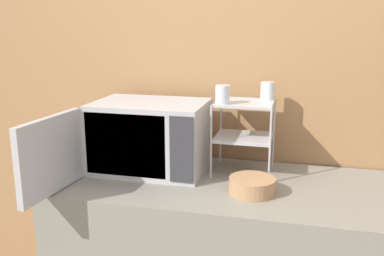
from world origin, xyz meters
name	(u,v)px	position (x,y,z in m)	size (l,w,h in m)	color
wall_back	(257,88)	(0.00, 0.73, 1.30)	(8.00, 0.06, 2.60)	#9E7047
microwave	(146,137)	(-0.49, 0.42, 1.09)	(0.59, 0.79, 0.34)	#ADADB2
dish_rack	(244,122)	(-0.03, 0.51, 1.17)	(0.28, 0.25, 0.35)	#B2B2B7
glass_front_left	(223,95)	(-0.12, 0.43, 1.31)	(0.07, 0.07, 0.09)	silver
glass_back_right	(267,91)	(0.07, 0.59, 1.31)	(0.07, 0.07, 0.09)	silver
bowl	(252,186)	(0.04, 0.25, 0.96)	(0.20, 0.20, 0.07)	#AD7F56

